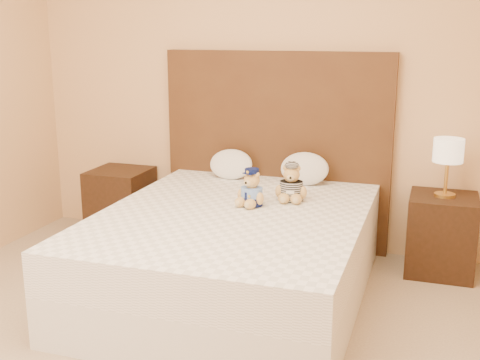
{
  "coord_description": "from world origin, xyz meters",
  "views": [
    {
      "loc": [
        1.17,
        -2.18,
        1.66
      ],
      "look_at": [
        -0.04,
        1.45,
        0.69
      ],
      "focal_mm": 45.0,
      "sensor_mm": 36.0,
      "label": 1
    }
  ],
  "objects_px": {
    "nightstand_right": "(441,234)",
    "pillow_left": "(231,163)",
    "bed": "(233,254)",
    "nightstand_left": "(121,203)",
    "lamp": "(448,153)",
    "teddy_prisoner": "(291,183)",
    "pillow_right": "(305,167)",
    "teddy_police": "(252,187)"
  },
  "relations": [
    {
      "from": "lamp",
      "to": "teddy_prisoner",
      "type": "distance_m",
      "value": 1.08
    },
    {
      "from": "nightstand_right",
      "to": "pillow_left",
      "type": "relative_size",
      "value": 1.63
    },
    {
      "from": "nightstand_left",
      "to": "teddy_police",
      "type": "bearing_deg",
      "value": -25.41
    },
    {
      "from": "pillow_right",
      "to": "teddy_prisoner",
      "type": "bearing_deg",
      "value": -88.16
    },
    {
      "from": "lamp",
      "to": "pillow_left",
      "type": "distance_m",
      "value": 1.56
    },
    {
      "from": "teddy_prisoner",
      "to": "pillow_left",
      "type": "height_order",
      "value": "teddy_prisoner"
    },
    {
      "from": "bed",
      "to": "lamp",
      "type": "distance_m",
      "value": 1.59
    },
    {
      "from": "nightstand_left",
      "to": "teddy_prisoner",
      "type": "bearing_deg",
      "value": -15.98
    },
    {
      "from": "teddy_prisoner",
      "to": "pillow_left",
      "type": "bearing_deg",
      "value": 133.82
    },
    {
      "from": "nightstand_right",
      "to": "teddy_prisoner",
      "type": "bearing_deg",
      "value": -155.6
    },
    {
      "from": "teddy_prisoner",
      "to": "teddy_police",
      "type": "bearing_deg",
      "value": -146.59
    },
    {
      "from": "bed",
      "to": "nightstand_left",
      "type": "distance_m",
      "value": 1.48
    },
    {
      "from": "bed",
      "to": "pillow_right",
      "type": "relative_size",
      "value": 5.61
    },
    {
      "from": "nightstand_left",
      "to": "teddy_police",
      "type": "xyz_separation_m",
      "value": [
        1.32,
        -0.63,
        0.4
      ]
    },
    {
      "from": "teddy_police",
      "to": "teddy_prisoner",
      "type": "xyz_separation_m",
      "value": [
        0.22,
        0.19,
        0.0
      ]
    },
    {
      "from": "bed",
      "to": "lamp",
      "type": "height_order",
      "value": "lamp"
    },
    {
      "from": "lamp",
      "to": "nightstand_left",
      "type": "bearing_deg",
      "value": 180.0
    },
    {
      "from": "teddy_prisoner",
      "to": "nightstand_left",
      "type": "bearing_deg",
      "value": 156.53
    },
    {
      "from": "bed",
      "to": "nightstand_left",
      "type": "relative_size",
      "value": 3.64
    },
    {
      "from": "bed",
      "to": "nightstand_right",
      "type": "bearing_deg",
      "value": 32.62
    },
    {
      "from": "teddy_police",
      "to": "pillow_left",
      "type": "height_order",
      "value": "teddy_police"
    },
    {
      "from": "pillow_right",
      "to": "nightstand_left",
      "type": "bearing_deg",
      "value": -178.87
    },
    {
      "from": "nightstand_right",
      "to": "teddy_prisoner",
      "type": "relative_size",
      "value": 2.22
    },
    {
      "from": "teddy_police",
      "to": "teddy_prisoner",
      "type": "distance_m",
      "value": 0.29
    },
    {
      "from": "lamp",
      "to": "pillow_right",
      "type": "xyz_separation_m",
      "value": [
        -0.98,
        0.03,
        -0.17
      ]
    },
    {
      "from": "lamp",
      "to": "teddy_prisoner",
      "type": "relative_size",
      "value": 1.62
    },
    {
      "from": "lamp",
      "to": "bed",
      "type": "bearing_deg",
      "value": -147.38
    },
    {
      "from": "nightstand_left",
      "to": "pillow_left",
      "type": "height_order",
      "value": "pillow_left"
    },
    {
      "from": "teddy_police",
      "to": "pillow_right",
      "type": "height_order",
      "value": "pillow_right"
    },
    {
      "from": "pillow_left",
      "to": "pillow_right",
      "type": "xyz_separation_m",
      "value": [
        0.57,
        0.0,
        0.01
      ]
    },
    {
      "from": "lamp",
      "to": "teddy_police",
      "type": "xyz_separation_m",
      "value": [
        -1.18,
        -0.63,
        -0.18
      ]
    },
    {
      "from": "nightstand_left",
      "to": "pillow_right",
      "type": "distance_m",
      "value": 1.57
    },
    {
      "from": "nightstand_left",
      "to": "teddy_police",
      "type": "distance_m",
      "value": 1.51
    },
    {
      "from": "teddy_police",
      "to": "teddy_prisoner",
      "type": "bearing_deg",
      "value": 60.11
    },
    {
      "from": "bed",
      "to": "pillow_right",
      "type": "xyz_separation_m",
      "value": [
        0.27,
        0.83,
        0.4
      ]
    },
    {
      "from": "nightstand_left",
      "to": "teddy_police",
      "type": "relative_size",
      "value": 2.28
    },
    {
      "from": "nightstand_left",
      "to": "teddy_police",
      "type": "height_order",
      "value": "teddy_police"
    },
    {
      "from": "bed",
      "to": "pillow_left",
      "type": "distance_m",
      "value": 0.97
    },
    {
      "from": "nightstand_left",
      "to": "nightstand_right",
      "type": "distance_m",
      "value": 2.5
    },
    {
      "from": "teddy_police",
      "to": "teddy_prisoner",
      "type": "relative_size",
      "value": 0.98
    },
    {
      "from": "teddy_prisoner",
      "to": "pillow_right",
      "type": "xyz_separation_m",
      "value": [
        -0.02,
        0.47,
        0.0
      ]
    },
    {
      "from": "nightstand_right",
      "to": "lamp",
      "type": "bearing_deg",
      "value": 180.0
    }
  ]
}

